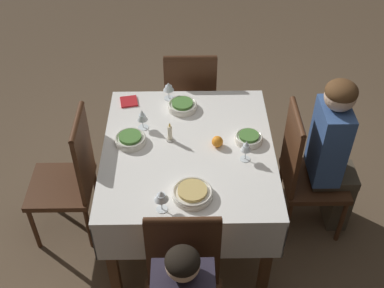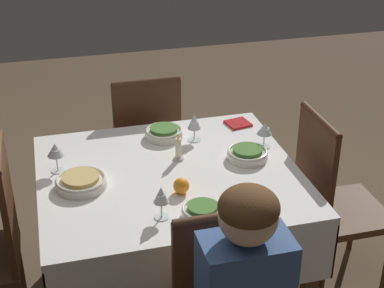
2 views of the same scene
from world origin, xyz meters
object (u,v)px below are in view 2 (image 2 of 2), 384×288
Objects in this scene: wine_glass_south at (161,196)px; candle_centerpiece at (178,150)px; dining_table at (170,192)px; chair_north at (145,145)px; bowl_south at (202,211)px; bowl_west at (81,182)px; orange_fruit at (181,186)px; wine_glass_west at (56,151)px; bowl_east at (247,154)px; bowl_north at (164,132)px; napkin_red_folded at (238,123)px; wine_glass_east at (265,130)px; wine_glass_north at (194,123)px; chair_east at (332,197)px.

candle_centerpiece is (0.18, 0.46, -0.05)m from wine_glass_south.
wine_glass_south reaches higher than dining_table.
bowl_south is (0.03, -1.16, 0.29)m from chair_north.
dining_table is at bearing 2.82° from bowl_west.
orange_fruit reaches higher than bowl_south.
wine_glass_west is 0.57m from candle_centerpiece.
bowl_east is 1.01× the size of bowl_north.
bowl_south reaches higher than napkin_red_folded.
dining_table is 0.41m from bowl_south.
candle_centerpiece is at bearing 94.01° from chair_north.
napkin_red_folded is (0.45, -0.37, 0.26)m from chair_north.
bowl_east is 2.78× the size of orange_fruit.
chair_north is 0.88m from bowl_east.
wine_glass_south is at bearing -142.89° from wine_glass_east.
bowl_west is 1.59× the size of wine_glass_north.
chair_east is 1.15m from chair_north.
wine_glass_west reaches higher than wine_glass_east.
napkin_red_folded is (-0.37, 0.43, 0.26)m from chair_east.
chair_north reaches higher than candle_centerpiece.
chair_north is at bearing 94.01° from candle_centerpiece.
wine_glass_east is at bearing 37.11° from wine_glass_south.
chair_north is at bearing 127.12° from wine_glass_east.
bowl_south and bowl_west have the same top height.
dining_table is 6.98× the size of bowl_south.
napkin_red_folded is (0.42, 0.79, -0.02)m from bowl_south.
dining_table is 0.20m from candle_centerpiece.
chair_north is (-0.82, 0.80, 0.00)m from chair_east.
chair_north is at bearing 109.53° from wine_glass_north.
wine_glass_east is 0.59m from orange_fruit.
candle_centerpiece is (0.48, 0.13, 0.02)m from bowl_west.
candle_centerpiece is 1.94× the size of orange_fruit.
chair_north is at bearing 45.69° from chair_east.
wine_glass_east is (0.49, -0.65, 0.35)m from chair_north.
wine_glass_north is at bearing 54.62° from candle_centerpiece.
bowl_west is 0.98m from napkin_red_folded.
bowl_north is at bearing -173.77° from napkin_red_folded.
chair_east is 5.74× the size of bowl_south.
chair_north is at bearing 116.47° from bowl_east.
bowl_west is at bearing 158.95° from orange_fruit.
dining_table is 16.91× the size of orange_fruit.
wine_glass_east is 0.96× the size of candle_centerpiece.
wine_glass_south is 1.01× the size of wine_glass_north.
orange_fruit reaches higher than bowl_west.
chair_north is at bearing 83.17° from wine_glass_south.
dining_table is 8.24× the size of wine_glass_south.
wine_glass_west is 1.01× the size of wine_glass_north.
candle_centerpiece is at bearing -3.44° from wine_glass_west.
bowl_south is at bearing -92.14° from candle_centerpiece.
dining_table is 8.73× the size of candle_centerpiece.
wine_glass_north is at bearing 27.30° from bowl_west.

